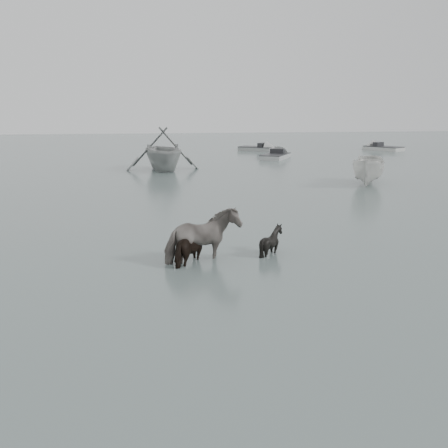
# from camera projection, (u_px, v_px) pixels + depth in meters

# --- Properties ---
(ground) EXTENTS (140.00, 140.00, 0.00)m
(ground) POSITION_uv_depth(u_px,v_px,m) (229.00, 262.00, 15.43)
(ground) COLOR #4E5C5A
(ground) RESTS_ON ground
(pony_pinto) EXTENTS (2.30, 1.71, 1.77)m
(pony_pinto) POSITION_uv_depth(u_px,v_px,m) (202.00, 230.00, 15.36)
(pony_pinto) COLOR black
(pony_pinto) RESTS_ON ground
(pony_dark) EXTENTS (1.28, 1.44, 1.31)m
(pony_dark) POSITION_uv_depth(u_px,v_px,m) (196.00, 239.00, 15.27)
(pony_dark) COLOR black
(pony_dark) RESTS_ON ground
(pony_black) EXTENTS (1.09, 1.00, 1.10)m
(pony_black) POSITION_uv_depth(u_px,v_px,m) (271.00, 235.00, 16.22)
(pony_black) COLOR black
(pony_black) RESTS_ON ground
(rowboat_trail) EXTENTS (5.46, 6.14, 2.96)m
(rowboat_trail) POSITION_uv_depth(u_px,v_px,m) (163.00, 148.00, 36.53)
(rowboat_trail) COLOR #A7A9A7
(rowboat_trail) RESTS_ON ground
(boat_small) EXTENTS (3.49, 4.58, 1.67)m
(boat_small) POSITION_uv_depth(u_px,v_px,m) (369.00, 169.00, 30.28)
(boat_small) COLOR silver
(boat_small) RESTS_ON ground
(skiff_port) EXTENTS (3.84, 5.19, 0.75)m
(skiff_port) POSITION_uv_depth(u_px,v_px,m) (275.00, 154.00, 44.48)
(skiff_port) COLOR #ADB0AD
(skiff_port) RESTS_ON ground
(skiff_mid) EXTENTS (4.54, 3.90, 0.75)m
(skiff_mid) POSITION_uv_depth(u_px,v_px,m) (257.00, 147.00, 52.05)
(skiff_mid) COLOR #969895
(skiff_mid) RESTS_ON ground
(skiff_star) EXTENTS (4.00, 5.00, 0.75)m
(skiff_star) POSITION_uv_depth(u_px,v_px,m) (384.00, 146.00, 52.45)
(skiff_star) COLOR beige
(skiff_star) RESTS_ON ground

